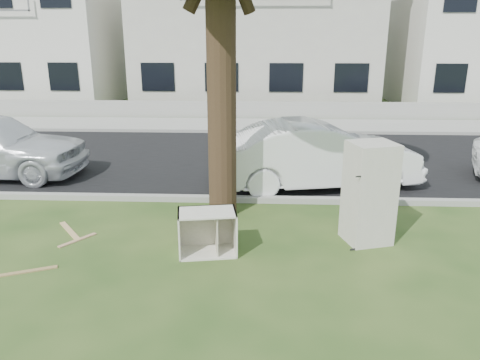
{
  "coord_description": "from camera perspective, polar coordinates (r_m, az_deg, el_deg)",
  "views": [
    {
      "loc": [
        0.33,
        -6.85,
        3.43
      ],
      "look_at": [
        -0.01,
        0.6,
        1.07
      ],
      "focal_mm": 35.0,
      "sensor_mm": 36.0,
      "label": 1
    }
  ],
  "objects": [
    {
      "name": "kerb_near",
      "position": [
        9.91,
        0.52,
        -2.68
      ],
      "size": [
        120.0,
        0.18,
        0.12
      ],
      "primitive_type": "cube",
      "color": "gray",
      "rests_on": "ground"
    },
    {
      "name": "sidewalk",
      "position": [
        18.17,
        1.5,
        6.68
      ],
      "size": [
        120.0,
        2.8,
        0.01
      ],
      "primitive_type": "cube",
      "color": "gray",
      "rests_on": "ground"
    },
    {
      "name": "kerb_far",
      "position": [
        16.75,
        1.4,
        5.73
      ],
      "size": [
        120.0,
        0.18,
        0.12
      ],
      "primitive_type": "cube",
      "color": "gray",
      "rests_on": "ground"
    },
    {
      "name": "fridge",
      "position": [
        8.12,
        15.47,
        -1.54
      ],
      "size": [
        0.87,
        0.83,
        1.72
      ],
      "primitive_type": "cube",
      "rotation": [
        0.0,
        0.0,
        0.29
      ],
      "color": "beige",
      "rests_on": "ground"
    },
    {
      "name": "cabinet",
      "position": [
        7.58,
        -4.01,
        -6.37
      ],
      "size": [
        1.0,
        0.71,
        0.72
      ],
      "primitive_type": "cube",
      "rotation": [
        0.0,
        0.0,
        0.16
      ],
      "color": "beige",
      "rests_on": "ground"
    },
    {
      "name": "ground",
      "position": [
        7.66,
        -0.16,
        -9.02
      ],
      "size": [
        120.0,
        120.0,
        0.0
      ],
      "primitive_type": "plane",
      "color": "#233F16"
    },
    {
      "name": "plank_b",
      "position": [
        9.01,
        -20.02,
        -5.86
      ],
      "size": [
        0.67,
        0.82,
        0.02
      ],
      "primitive_type": "cube",
      "rotation": [
        0.0,
        0.0,
        -0.9
      ],
      "color": "tan",
      "rests_on": "ground"
    },
    {
      "name": "townhouse_center",
      "position": [
        24.35,
        1.89,
        18.23
      ],
      "size": [
        11.22,
        8.16,
        7.44
      ],
      "color": "beige",
      "rests_on": "ground"
    },
    {
      "name": "low_wall",
      "position": [
        19.69,
        1.6,
        8.54
      ],
      "size": [
        120.0,
        0.15,
        0.7
      ],
      "primitive_type": "cube",
      "color": "gray",
      "rests_on": "ground"
    },
    {
      "name": "road",
      "position": [
        13.3,
        1.07,
        2.63
      ],
      "size": [
        120.0,
        7.0,
        0.01
      ],
      "primitive_type": "cube",
      "color": "black",
      "rests_on": "ground"
    },
    {
      "name": "plank_a",
      "position": [
        7.82,
        -25.07,
        -10.15
      ],
      "size": [
        0.96,
        0.47,
        0.02
      ],
      "primitive_type": "cube",
      "rotation": [
        0.0,
        0.0,
        0.41
      ],
      "color": "olive",
      "rests_on": "ground"
    },
    {
      "name": "plank_c",
      "position": [
        8.59,
        -19.19,
        -6.93
      ],
      "size": [
        0.49,
        0.63,
        0.02
      ],
      "primitive_type": "cube",
      "rotation": [
        0.0,
        0.0,
        0.94
      ],
      "color": "tan",
      "rests_on": "ground"
    },
    {
      "name": "car_center",
      "position": [
        10.84,
        9.38,
        3.05
      ],
      "size": [
        4.83,
        2.48,
        1.52
      ],
      "primitive_type": "imported",
      "rotation": [
        0.0,
        0.0,
        1.77
      ],
      "color": "white",
      "rests_on": "ground"
    },
    {
      "name": "townhouse_left",
      "position": [
        27.29,
        -25.35,
        16.15
      ],
      "size": [
        10.2,
        8.16,
        7.04
      ],
      "color": "silver",
      "rests_on": "ground"
    }
  ]
}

